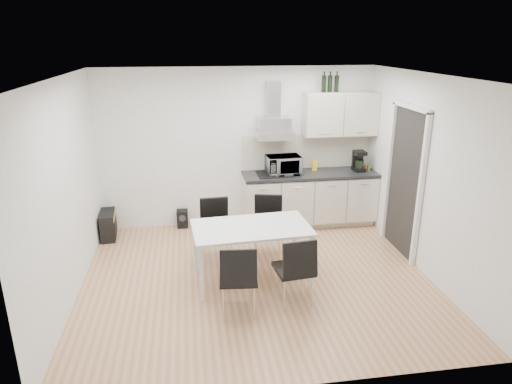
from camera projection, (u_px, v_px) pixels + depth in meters
ground at (257, 278)px, 6.02m from camera, size 4.50×4.50×0.00m
wall_back at (238, 148)px, 7.48m from camera, size 4.50×0.10×2.60m
wall_front at (294, 259)px, 3.73m from camera, size 4.50×0.10×2.60m
wall_left at (65, 194)px, 5.29m from camera, size 0.10×4.00×2.60m
wall_right at (427, 177)px, 5.93m from camera, size 0.10×4.00×2.60m
ceiling at (257, 76)px, 5.19m from camera, size 4.50×4.50×0.00m
doorway at (403, 183)px, 6.52m from camera, size 0.08×1.04×2.10m
kitchenette at (312, 177)px, 7.55m from camera, size 2.22×0.64×2.52m
dining_table at (251, 232)px, 5.79m from camera, size 1.53×0.94×0.75m
chair_far_left at (216, 231)px, 6.41m from camera, size 0.47×0.53×0.88m
chair_far_right at (268, 228)px, 6.52m from camera, size 0.54×0.58×0.88m
chair_near_left at (238, 278)px, 5.15m from camera, size 0.48×0.54×0.88m
chair_near_right at (294, 270)px, 5.33m from camera, size 0.49×0.55×0.88m
guitar_amp at (108, 225)px, 7.20m from camera, size 0.26×0.53×0.43m
floor_speaker at (182, 219)px, 7.62m from camera, size 0.18×0.16×0.30m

